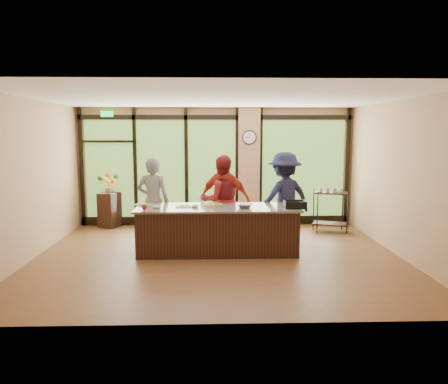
{
  "coord_description": "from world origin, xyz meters",
  "views": [
    {
      "loc": [
        -0.13,
        -8.18,
        2.37
      ],
      "look_at": [
        0.13,
        0.4,
        1.2
      ],
      "focal_mm": 35.0,
      "sensor_mm": 36.0,
      "label": 1
    }
  ],
  "objects": [
    {
      "name": "floor",
      "position": [
        0.0,
        0.0,
        0.0
      ],
      "size": [
        7.0,
        7.0,
        0.0
      ],
      "primitive_type": "plane",
      "color": "brown",
      "rests_on": "ground"
    },
    {
      "name": "roasting_pan",
      "position": [
        1.5,
        0.12,
        0.96
      ],
      "size": [
        0.41,
        0.32,
        0.07
      ],
      "primitive_type": "cube",
      "rotation": [
        0.0,
        0.0,
        -0.01
      ],
      "color": "black",
      "rests_on": "countertop"
    },
    {
      "name": "ceiling",
      "position": [
        0.0,
        0.0,
        3.0
      ],
      "size": [
        7.0,
        7.0,
        0.0
      ],
      "primitive_type": "plane",
      "rotation": [
        3.14,
        0.0,
        0.0
      ],
      "color": "white",
      "rests_on": "back_wall"
    },
    {
      "name": "window_wall",
      "position": [
        0.16,
        2.95,
        1.39
      ],
      "size": [
        6.9,
        0.12,
        3.0
      ],
      "color": "tan",
      "rests_on": "floor"
    },
    {
      "name": "countertop",
      "position": [
        0.0,
        0.3,
        0.9
      ],
      "size": [
        3.2,
        1.1,
        0.04
      ],
      "primitive_type": "cube",
      "color": "slate",
      "rests_on": "island_base"
    },
    {
      "name": "cook_midleft",
      "position": [
        0.09,
        0.99,
        0.94
      ],
      "size": [
        1.04,
        0.88,
        1.87
      ],
      "primitive_type": "imported",
      "rotation": [
        0.0,
        0.0,
        3.35
      ],
      "color": "maroon",
      "rests_on": "floor"
    },
    {
      "name": "back_wall",
      "position": [
        0.0,
        3.0,
        1.5
      ],
      "size": [
        7.0,
        0.0,
        7.0
      ],
      "primitive_type": "plane",
      "rotation": [
        1.57,
        0.0,
        0.0
      ],
      "color": "tan",
      "rests_on": "floor"
    },
    {
      "name": "mixing_bowl",
      "position": [
        0.53,
        0.19,
        0.96
      ],
      "size": [
        0.38,
        0.38,
        0.08
      ],
      "primitive_type": "imported",
      "rotation": [
        0.0,
        0.0,
        -0.19
      ],
      "color": "silver",
      "rests_on": "countertop"
    },
    {
      "name": "prep_bowl_near",
      "position": [
        -1.17,
        0.15,
        0.95
      ],
      "size": [
        0.17,
        0.17,
        0.05
      ],
      "primitive_type": "imported",
      "rotation": [
        0.0,
        0.0,
        0.0
      ],
      "color": "silver",
      "rests_on": "countertop"
    },
    {
      "name": "bar_cart",
      "position": [
        2.73,
        2.03,
        0.64
      ],
      "size": [
        0.89,
        0.69,
        1.07
      ],
      "rotation": [
        0.0,
        0.0,
        -0.35
      ],
      "color": "black",
      "rests_on": "floor"
    },
    {
      "name": "cutting_board_center",
      "position": [
        -0.62,
        0.34,
        0.93
      ],
      "size": [
        0.42,
        0.32,
        0.01
      ],
      "primitive_type": "cube",
      "rotation": [
        0.0,
        0.0,
        0.06
      ],
      "color": "gold",
      "rests_on": "countertop"
    },
    {
      "name": "left_wall",
      "position": [
        -3.5,
        0.0,
        1.5
      ],
      "size": [
        0.0,
        6.0,
        6.0
      ],
      "primitive_type": "plane",
      "rotation": [
        1.57,
        0.0,
        1.57
      ],
      "color": "tan",
      "rests_on": "floor"
    },
    {
      "name": "prep_bowl_far",
      "position": [
        0.49,
        0.61,
        0.93
      ],
      "size": [
        0.15,
        0.15,
        0.03
      ],
      "primitive_type": "imported",
      "rotation": [
        0.0,
        0.0,
        -0.34
      ],
      "color": "silver",
      "rests_on": "countertop"
    },
    {
      "name": "right_wall",
      "position": [
        3.5,
        0.0,
        1.5
      ],
      "size": [
        0.0,
        6.0,
        6.0
      ],
      "primitive_type": "plane",
      "rotation": [
        1.57,
        0.0,
        -1.57
      ],
      "color": "tan",
      "rests_on": "floor"
    },
    {
      "name": "wall_clock",
      "position": [
        0.85,
        2.87,
        2.25
      ],
      "size": [
        0.36,
        0.04,
        0.36
      ],
      "color": "black",
      "rests_on": "window_wall"
    },
    {
      "name": "cook_right",
      "position": [
        1.45,
        1.07,
        0.98
      ],
      "size": [
        1.45,
        1.17,
        1.96
      ],
      "primitive_type": "imported",
      "rotation": [
        0.0,
        0.0,
        3.54
      ],
      "color": "#1A1C39",
      "rests_on": "floor"
    },
    {
      "name": "cook_left",
      "position": [
        -1.35,
        1.0,
        0.93
      ],
      "size": [
        0.71,
        0.5,
        1.86
      ],
      "primitive_type": "imported",
      "rotation": [
        0.0,
        0.0,
        3.05
      ],
      "color": "slate",
      "rests_on": "floor"
    },
    {
      "name": "prep_bowl_mid",
      "position": [
        -0.43,
        0.23,
        0.94
      ],
      "size": [
        0.16,
        0.16,
        0.04
      ],
      "primitive_type": "imported",
      "rotation": [
        0.0,
        0.0,
        0.19
      ],
      "color": "silver",
      "rests_on": "countertop"
    },
    {
      "name": "cutting_board_right",
      "position": [
        -0.11,
        0.59,
        0.93
      ],
      "size": [
        0.49,
        0.43,
        0.01
      ],
      "primitive_type": "cube",
      "rotation": [
        0.0,
        0.0,
        0.36
      ],
      "color": "gold",
      "rests_on": "countertop"
    },
    {
      "name": "cook_midright",
      "position": [
        0.17,
        1.0,
        0.96
      ],
      "size": [
        1.21,
        0.86,
        1.91
      ],
      "primitive_type": "imported",
      "rotation": [
        0.0,
        0.0,
        2.75
      ],
      "color": "#AD311A",
      "rests_on": "floor"
    },
    {
      "name": "red_ramekin",
      "position": [
        -1.39,
        0.02,
        0.96
      ],
      "size": [
        0.13,
        0.13,
        0.09
      ],
      "primitive_type": "imported",
      "rotation": [
        0.0,
        0.0,
        0.21
      ],
      "color": "#AB1611",
      "rests_on": "countertop"
    },
    {
      "name": "flower_stand",
      "position": [
        -2.69,
        2.75,
        0.44
      ],
      "size": [
        0.58,
        0.58,
        0.88
      ],
      "primitive_type": "cube",
      "rotation": [
        0.0,
        0.0,
        -0.43
      ],
      "color": "black",
      "rests_on": "floor"
    },
    {
      "name": "island_base",
      "position": [
        0.0,
        0.3,
        0.44
      ],
      "size": [
        3.1,
        1.0,
        0.88
      ],
      "primitive_type": "cube",
      "color": "black",
      "rests_on": "floor"
    },
    {
      "name": "flower_vase",
      "position": [
        -2.69,
        2.75,
        1.0
      ],
      "size": [
        0.27,
        0.27,
        0.24
      ],
      "primitive_type": "imported",
      "rotation": [
        0.0,
        0.0,
        0.14
      ],
      "color": "olive",
      "rests_on": "flower_stand"
    },
    {
      "name": "cutting_board_left",
      "position": [
        -1.5,
        0.55,
        0.93
      ],
      "size": [
        0.47,
        0.42,
        0.01
      ],
      "primitive_type": "cube",
      "rotation": [
        0.0,
        0.0,
        -0.44
      ],
      "color": "#368B32",
      "rests_on": "countertop"
    }
  ]
}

